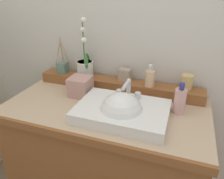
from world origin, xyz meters
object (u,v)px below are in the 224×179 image
object	(u,v)px
tumbler_cup	(187,82)
sink_basin	(122,113)
tissue_box	(80,86)
lotion_bottle	(180,100)
reed_diffuser	(63,67)
trinket_box	(125,75)
soap_dispenser	(150,78)
potted_plant	(85,65)

from	to	relation	value
tumbler_cup	sink_basin	bearing A→B (deg)	-132.81
sink_basin	tissue_box	distance (m)	0.36
lotion_bottle	tumbler_cup	bearing A→B (deg)	82.65
tumbler_cup	reed_diffuser	bearing A→B (deg)	-179.23
trinket_box	lotion_bottle	xyz separation A→B (m)	(0.36, -0.19, -0.03)
tissue_box	tumbler_cup	bearing A→B (deg)	15.03
tumbler_cup	reed_diffuser	size ratio (longest dim) A/B	0.35
trinket_box	soap_dispenser	bearing A→B (deg)	-6.51
reed_diffuser	trinket_box	bearing A→B (deg)	2.04
reed_diffuser	lotion_bottle	bearing A→B (deg)	-11.63
tumbler_cup	reed_diffuser	distance (m)	0.84
soap_dispenser	trinket_box	bearing A→B (deg)	168.29
soap_dispenser	tissue_box	bearing A→B (deg)	-161.39
tumbler_cup	reed_diffuser	xyz separation A→B (m)	(-0.84, -0.01, -0.00)
trinket_box	tissue_box	xyz separation A→B (m)	(-0.24, -0.17, -0.05)
sink_basin	soap_dispenser	distance (m)	0.33
soap_dispenser	lotion_bottle	xyz separation A→B (m)	(0.19, -0.15, -0.05)
potted_plant	tumbler_cup	bearing A→B (deg)	0.75
soap_dispenser	trinket_box	size ratio (longest dim) A/B	1.77
potted_plant	tissue_box	xyz separation A→B (m)	(0.04, -0.16, -0.08)
potted_plant	trinket_box	world-z (taller)	potted_plant
potted_plant	tissue_box	size ratio (longest dim) A/B	3.02
reed_diffuser	tissue_box	distance (m)	0.27
sink_basin	tumbler_cup	distance (m)	0.46
potted_plant	soap_dispenser	size ratio (longest dim) A/B	2.87
potted_plant	tissue_box	bearing A→B (deg)	-75.55
tumbler_cup	potted_plant	bearing A→B (deg)	-179.25
reed_diffuser	tumbler_cup	bearing A→B (deg)	0.77
potted_plant	lotion_bottle	world-z (taller)	potted_plant
reed_diffuser	trinket_box	xyz separation A→B (m)	(0.46, 0.02, -0.00)
potted_plant	trinket_box	distance (m)	0.28
soap_dispenser	lotion_bottle	world-z (taller)	soap_dispenser
sink_basin	soap_dispenser	size ratio (longest dim) A/B	3.51
tumbler_cup	tissue_box	bearing A→B (deg)	-164.97
trinket_box	sink_basin	bearing A→B (deg)	-71.01
sink_basin	tissue_box	world-z (taller)	sink_basin
potted_plant	soap_dispenser	xyz separation A→B (m)	(0.45, -0.02, -0.02)
trinket_box	potted_plant	bearing A→B (deg)	-172.02
tumbler_cup	trinket_box	size ratio (longest dim) A/B	1.15
tumbler_cup	lotion_bottle	size ratio (longest dim) A/B	0.50
sink_basin	trinket_box	size ratio (longest dim) A/B	6.20
soap_dispenser	trinket_box	world-z (taller)	soap_dispenser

